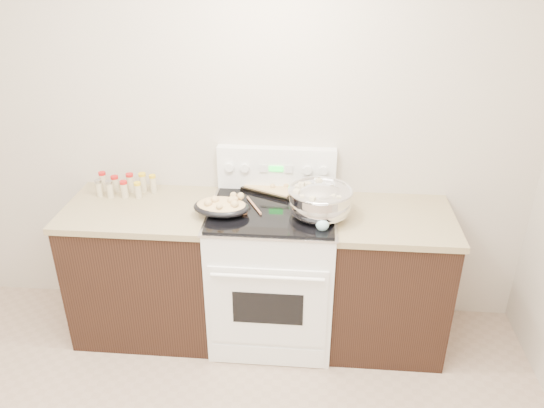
# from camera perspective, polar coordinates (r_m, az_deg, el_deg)

# --- Properties ---
(room_shell) EXTENTS (4.10, 3.60, 2.75)m
(room_shell) POSITION_cam_1_polar(r_m,az_deg,el_deg) (1.69, -15.98, 0.80)
(room_shell) COLOR #BFB4A5
(room_shell) RESTS_ON ground
(counter_left) EXTENTS (0.93, 0.67, 0.92)m
(counter_left) POSITION_cam_1_polar(r_m,az_deg,el_deg) (3.62, -13.22, -6.68)
(counter_left) COLOR black
(counter_left) RESTS_ON ground
(counter_right) EXTENTS (0.73, 0.67, 0.92)m
(counter_right) POSITION_cam_1_polar(r_m,az_deg,el_deg) (3.49, 12.23, -7.93)
(counter_right) COLOR black
(counter_right) RESTS_ON ground
(kitchen_range) EXTENTS (0.78, 0.73, 1.22)m
(kitchen_range) POSITION_cam_1_polar(r_m,az_deg,el_deg) (3.44, 0.08, -7.18)
(kitchen_range) COLOR white
(kitchen_range) RESTS_ON ground
(mixing_bowl) EXTENTS (0.42, 0.42, 0.22)m
(mixing_bowl) POSITION_cam_1_polar(r_m,az_deg,el_deg) (3.11, 5.17, 0.22)
(mixing_bowl) COLOR silver
(mixing_bowl) RESTS_ON kitchen_range
(roasting_pan) EXTENTS (0.36, 0.26, 0.11)m
(roasting_pan) POSITION_cam_1_polar(r_m,az_deg,el_deg) (3.15, -5.44, -0.23)
(roasting_pan) COLOR black
(roasting_pan) RESTS_ON kitchen_range
(baking_sheet) EXTENTS (0.42, 0.37, 0.06)m
(baking_sheet) POSITION_cam_1_polar(r_m,az_deg,el_deg) (3.45, 0.06, 1.91)
(baking_sheet) COLOR black
(baking_sheet) RESTS_ON kitchen_range
(wooden_spoon) EXTENTS (0.13, 0.23, 0.04)m
(wooden_spoon) POSITION_cam_1_polar(r_m,az_deg,el_deg) (3.18, -2.65, -0.60)
(wooden_spoon) COLOR #BB7B55
(wooden_spoon) RESTS_ON kitchen_range
(blue_ladle) EXTENTS (0.15, 0.25, 0.09)m
(blue_ladle) POSITION_cam_1_polar(r_m,az_deg,el_deg) (3.00, 5.57, -2.05)
(blue_ladle) COLOR #96CDDF
(blue_ladle) RESTS_ON kitchen_range
(spice_jars) EXTENTS (0.38, 0.15, 0.13)m
(spice_jars) POSITION_cam_1_polar(r_m,az_deg,el_deg) (3.56, -15.63, 1.97)
(spice_jars) COLOR #BFB28C
(spice_jars) RESTS_ON counter_left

